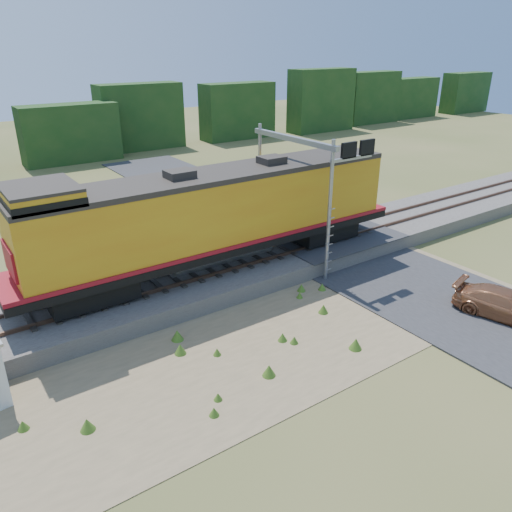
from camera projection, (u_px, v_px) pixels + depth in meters
ground at (304, 334)px, 20.01m from camera, size 140.00×140.00×0.00m
ballast at (225, 273)px, 24.37m from camera, size 70.00×5.00×0.80m
rails at (225, 264)px, 24.18m from camera, size 70.00×1.54×0.16m
dirt_shoulder at (256, 344)px, 19.33m from camera, size 26.00×8.00×0.03m
road at (405, 281)px, 24.22m from camera, size 7.00×66.00×0.86m
tree_line_north at (47, 130)px, 47.40m from camera, size 130.00×3.00×6.50m
weed_clumps at (229, 362)px, 18.24m from camera, size 15.00×6.20×0.56m
locomotive at (215, 215)px, 22.93m from camera, size 19.50×2.97×5.03m
signal_gantry at (307, 167)px, 24.32m from camera, size 2.71×6.20×6.84m
car at (506, 305)px, 20.94m from camera, size 2.74×4.49×1.22m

